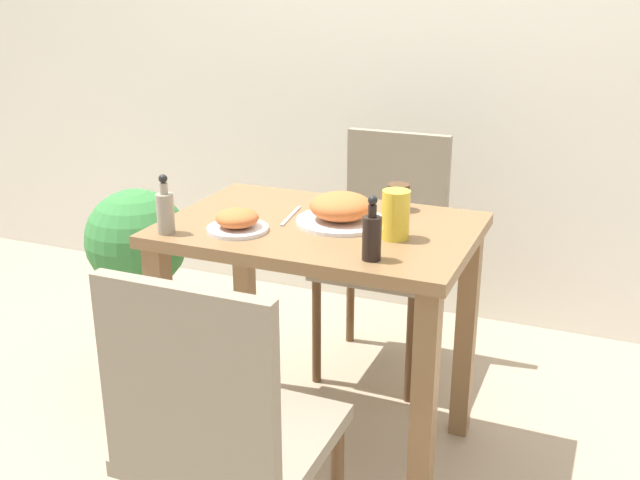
% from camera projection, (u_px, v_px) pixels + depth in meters
% --- Properties ---
extents(ground_plane, '(16.00, 16.00, 0.00)m').
position_uv_depth(ground_plane, '(320.00, 445.00, 2.45)').
color(ground_plane, tan).
extents(wall_back, '(8.00, 0.05, 2.60)m').
position_uv_depth(wall_back, '(432.00, 15.00, 3.05)').
color(wall_back, white).
rests_on(wall_back, ground_plane).
extents(dining_table, '(0.90, 0.62, 0.76)m').
position_uv_depth(dining_table, '(320.00, 271.00, 2.24)').
color(dining_table, olive).
rests_on(dining_table, ground_plane).
extents(chair_near, '(0.42, 0.42, 0.90)m').
position_uv_depth(chair_near, '(219.00, 431.00, 1.64)').
color(chair_near, gray).
rests_on(chair_near, ground_plane).
extents(chair_far, '(0.42, 0.42, 0.90)m').
position_uv_depth(chair_far, '(387.00, 240.00, 2.83)').
color(chair_far, gray).
rests_on(chair_far, ground_plane).
extents(food_plate, '(0.26, 0.26, 0.09)m').
position_uv_depth(food_plate, '(341.00, 210.00, 2.19)').
color(food_plate, white).
rests_on(food_plate, dining_table).
extents(side_plate, '(0.18, 0.18, 0.06)m').
position_uv_depth(side_plate, '(237.00, 221.00, 2.12)').
color(side_plate, white).
rests_on(side_plate, dining_table).
extents(drink_cup, '(0.07, 0.07, 0.08)m').
position_uv_depth(drink_cup, '(398.00, 197.00, 2.31)').
color(drink_cup, '#4C331E').
rests_on(drink_cup, dining_table).
extents(juice_glass, '(0.08, 0.08, 0.14)m').
position_uv_depth(juice_glass, '(396.00, 215.00, 2.05)').
color(juice_glass, gold).
rests_on(juice_glass, dining_table).
extents(sauce_bottle, '(0.05, 0.05, 0.17)m').
position_uv_depth(sauce_bottle, '(165.00, 211.00, 2.09)').
color(sauce_bottle, gray).
rests_on(sauce_bottle, dining_table).
extents(condiment_bottle, '(0.05, 0.05, 0.17)m').
position_uv_depth(condiment_bottle, '(372.00, 235.00, 1.90)').
color(condiment_bottle, black).
rests_on(condiment_bottle, dining_table).
extents(fork_utensil, '(0.04, 0.19, 0.00)m').
position_uv_depth(fork_utensil, '(291.00, 216.00, 2.26)').
color(fork_utensil, silver).
rests_on(fork_utensil, dining_table).
extents(spoon_utensil, '(0.02, 0.19, 0.00)m').
position_uv_depth(spoon_utensil, '(393.00, 229.00, 2.14)').
color(spoon_utensil, silver).
rests_on(spoon_utensil, dining_table).
extents(potted_plant_left, '(0.37, 0.37, 0.73)m').
position_uv_depth(potted_plant_left, '(139.00, 264.00, 2.75)').
color(potted_plant_left, brown).
rests_on(potted_plant_left, ground_plane).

